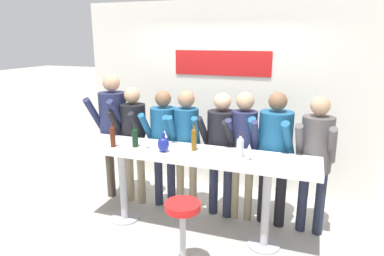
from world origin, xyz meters
The scene contains 20 objects.
ground_plane centered at (0.00, 0.00, 0.00)m, with size 40.00×40.00×0.00m, color #B2ADA3.
back_wall centered at (0.00, 1.55, 1.40)m, with size 4.46×0.12×2.80m.
tasting_table centered at (0.00, 0.00, 0.88)m, with size 2.86×0.60×1.02m.
bar_stool centered at (0.18, -0.69, 0.49)m, with size 0.36×0.36×0.74m.
person_far_left centered at (-1.31, 0.52, 1.12)m, with size 0.45×0.56×1.80m.
person_left centered at (-0.98, 0.49, 1.02)m, with size 0.42×0.52×1.64m.
person_center_left centered at (-0.54, 0.51, 1.00)m, with size 0.42×0.52×1.61m.
person_center centered at (-0.21, 0.47, 1.02)m, with size 0.43×0.54×1.63m.
person_center_right centered at (0.24, 0.52, 1.00)m, with size 0.49×0.58×1.62m.
person_right centered at (0.52, 0.50, 1.03)m, with size 0.39×0.51×1.65m.
person_far_right centered at (0.89, 0.52, 1.03)m, with size 0.54×0.62×1.67m.
person_rightmost centered at (1.35, 0.47, 1.02)m, with size 0.45×0.55×1.65m.
wine_bottle_0 centered at (-0.90, -0.14, 1.16)m, with size 0.06×0.06×0.31m.
wine_bottle_1 centered at (0.04, 0.05, 1.16)m, with size 0.06×0.06×0.32m.
wine_bottle_2 centered at (0.58, 0.00, 1.14)m, with size 0.08×0.08×0.26m.
wine_bottle_3 centered at (-0.66, -0.05, 1.15)m, with size 0.07×0.07×0.27m.
wine_glass_0 centered at (-0.37, 0.15, 1.15)m, with size 0.07×0.07×0.18m.
wine_glass_1 centered at (0.69, -0.06, 1.15)m, with size 0.07×0.07×0.18m.
wine_glass_2 centered at (-0.50, -0.07, 1.15)m, with size 0.07×0.07×0.18m.
decorative_vase centered at (-0.27, -0.11, 1.11)m, with size 0.13×0.13×0.22m.
Camera 1 is at (1.25, -3.45, 2.27)m, focal length 32.00 mm.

